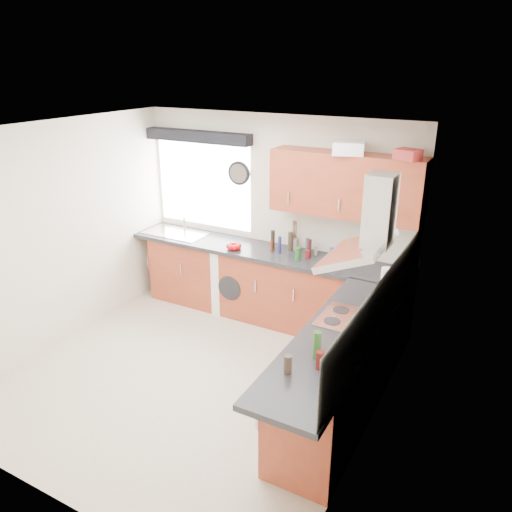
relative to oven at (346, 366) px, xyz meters
The scene contains 41 objects.
ground_plane 1.59m from the oven, 168.69° to the right, with size 3.60×3.60×0.00m, color beige.
ceiling 2.58m from the oven, 168.69° to the right, with size 3.60×3.60×0.02m, color white.
wall_back 2.28m from the oven, 135.00° to the left, with size 3.60×0.02×2.50m, color silver.
wall_front 2.71m from the oven, 125.54° to the right, with size 3.60×0.02×2.50m, color silver.
wall_left 3.41m from the oven, behind, with size 0.02×3.60×2.50m, color silver.
wall_right 0.93m from the oven, 45.00° to the right, with size 0.02×3.60×2.50m, color silver.
window 3.16m from the oven, 149.70° to the left, with size 1.40×0.02×1.10m, color white.
window_blind 3.40m from the oven, 151.23° to the left, with size 1.50×0.18×0.14m, color black.
splashback 0.81m from the oven, ahead, with size 0.01×3.00×0.54m, color white.
base_cab_back 2.01m from the oven, 142.90° to the left, with size 3.00×0.58×0.86m, color maroon.
base_cab_corner 1.20m from the oven, 90.00° to the left, with size 0.60×0.60×0.86m, color maroon.
base_cab_right 0.15m from the oven, 86.19° to the right, with size 0.58×2.10×0.86m, color maroon.
worktop_back 1.98m from the oven, 141.34° to the left, with size 3.60×0.62×0.05m, color black.
worktop_right 0.55m from the oven, 90.00° to the right, with size 0.62×2.42×0.05m, color black.
sink 3.12m from the oven, 157.02° to the left, with size 0.84×0.46×0.10m, color silver, non-canonical shape.
oven is the anchor object (origin of this frame).
hob_plate 0.49m from the oven, 90.00° to the left, with size 0.52×0.52×0.01m, color silver.
extractor_hood 1.35m from the oven, ahead, with size 0.52×0.78×0.66m, color silver, non-canonical shape.
upper_cabinets 1.99m from the oven, 112.54° to the left, with size 1.70×0.35×0.70m, color maroon.
washing_machine 2.20m from the oven, 146.26° to the left, with size 0.59×0.57×0.87m, color white.
wall_clock 2.81m from the oven, 143.87° to the left, with size 0.30×0.30×0.04m, color black.
casserole 2.23m from the oven, 112.99° to the left, with size 0.32×0.23×0.13m, color white.
storage_box 2.16m from the oven, 85.31° to the left, with size 0.23×0.19×0.11m, color #BC3330.
utensil_pot 1.91m from the oven, 130.12° to the left, with size 0.11×0.11×0.15m, color gray.
kitchen_roll 0.97m from the oven, 80.91° to the left, with size 0.11×0.11×0.25m, color white.
tomato_cluster 2.17m from the oven, 150.26° to the left, with size 0.16×0.16×0.07m, color #C4070A, non-canonical shape.
jar_0 1.85m from the oven, 136.85° to the left, with size 0.04×0.04×0.20m, color navy.
jar_1 1.77m from the oven, 126.19° to the left, with size 0.04×0.04×0.19m, color #204B1A.
jar_2 1.99m from the oven, 137.99° to the left, with size 0.05×0.05×0.24m, color black.
jar_3 1.90m from the oven, 139.37° to the left, with size 0.04×0.04×0.15m, color #602214.
jar_4 1.33m from the oven, 113.77° to the left, with size 0.05×0.05×0.22m, color black.
jar_5 1.61m from the oven, 127.19° to the left, with size 0.06×0.06×0.10m, color maroon.
jar_6 1.67m from the oven, 126.33° to the left, with size 0.06×0.06×0.21m, color #3F161C.
jar_7 1.58m from the oven, 132.19° to the left, with size 0.07×0.07×0.15m, color #1F571F.
jar_8 1.69m from the oven, 122.96° to the left, with size 0.04×0.04×0.10m, color #9C9685.
jar_9 1.68m from the oven, 126.39° to the left, with size 0.06×0.06×0.20m, color navy.
jar_10 1.44m from the oven, 117.75° to the left, with size 0.04×0.04×0.20m, color #1A547E.
jar_11 1.89m from the oven, 131.97° to the left, with size 0.06×0.06×0.23m, color #3A3020.
bottle_0 1.00m from the oven, 86.88° to the right, with size 0.07×0.07×0.14m, color #541311.
bottle_1 0.94m from the oven, 92.21° to the right, with size 0.06×0.06×0.24m, color #2A591F.
bottle_2 1.15m from the oven, 98.14° to the right, with size 0.06×0.06×0.15m, color #3F2D23.
Camera 1 is at (2.65, -3.56, 3.08)m, focal length 35.00 mm.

